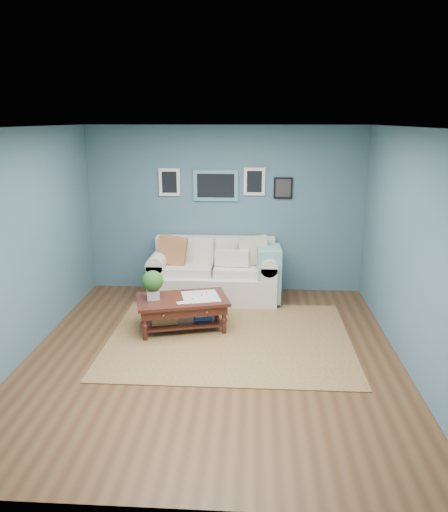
{
  "coord_description": "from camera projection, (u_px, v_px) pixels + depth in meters",
  "views": [
    {
      "loc": [
        0.48,
        -5.53,
        2.79
      ],
      "look_at": [
        0.07,
        1.0,
        0.98
      ],
      "focal_mm": 35.0,
      "sensor_mm": 36.0,
      "label": 1
    }
  ],
  "objects": [
    {
      "name": "room_shell",
      "position": [
        213.0,
        246.0,
        5.79
      ],
      "size": [
        5.0,
        5.02,
        2.7
      ],
      "color": "brown",
      "rests_on": "ground"
    },
    {
      "name": "coffee_table",
      "position": [
        177.0,
        304.0,
        6.74
      ],
      "size": [
        1.35,
        0.99,
        0.85
      ],
      "rotation": [
        0.0,
        0.0,
        0.26
      ],
      "color": "#33110D",
      "rests_on": "ground"
    },
    {
      "name": "loveseat",
      "position": [
        220.0,
        272.0,
        7.93
      ],
      "size": [
        2.04,
        0.93,
        1.05
      ],
      "color": "silver",
      "rests_on": "ground"
    },
    {
      "name": "area_rug",
      "position": [
        230.0,
        338.0,
        6.55
      ],
      "size": [
        3.14,
        2.51,
        0.01
      ],
      "primitive_type": "cube",
      "color": "brown",
      "rests_on": "ground"
    }
  ]
}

